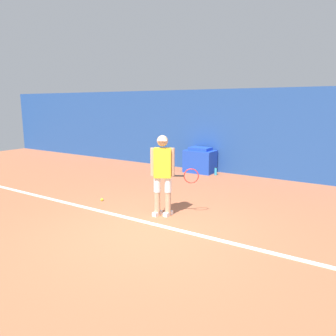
{
  "coord_description": "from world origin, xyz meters",
  "views": [
    {
      "loc": [
        3.31,
        -4.45,
        2.26
      ],
      "look_at": [
        -0.29,
        1.04,
        0.96
      ],
      "focal_mm": 35.0,
      "sensor_mm": 36.0,
      "label": 1
    }
  ],
  "objects_px": {
    "water_bottle": "(216,171)",
    "tennis_player": "(163,172)",
    "tennis_ball": "(102,199)",
    "covered_chair": "(200,161)"
  },
  "relations": [
    {
      "from": "tennis_player",
      "to": "covered_chair",
      "type": "relative_size",
      "value": 1.68
    },
    {
      "from": "tennis_ball",
      "to": "covered_chair",
      "type": "bearing_deg",
      "value": 84.67
    },
    {
      "from": "tennis_player",
      "to": "water_bottle",
      "type": "height_order",
      "value": "tennis_player"
    },
    {
      "from": "water_bottle",
      "to": "covered_chair",
      "type": "bearing_deg",
      "value": 169.82
    },
    {
      "from": "tennis_player",
      "to": "water_bottle",
      "type": "xyz_separation_m",
      "value": [
        -0.75,
        4.12,
        -0.79
      ]
    },
    {
      "from": "covered_chair",
      "to": "tennis_ball",
      "type": "bearing_deg",
      "value": -95.33
    },
    {
      "from": "tennis_ball",
      "to": "covered_chair",
      "type": "xyz_separation_m",
      "value": [
        0.39,
        4.19,
        0.36
      ]
    },
    {
      "from": "tennis_ball",
      "to": "covered_chair",
      "type": "height_order",
      "value": "covered_chair"
    },
    {
      "from": "tennis_ball",
      "to": "covered_chair",
      "type": "relative_size",
      "value": 0.07
    },
    {
      "from": "water_bottle",
      "to": "tennis_player",
      "type": "bearing_deg",
      "value": -79.63
    }
  ]
}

